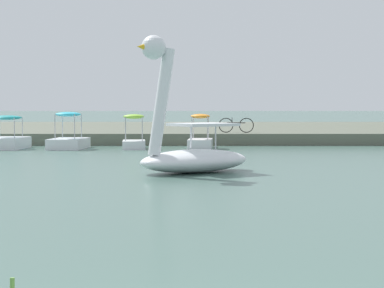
{
  "coord_description": "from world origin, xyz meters",
  "views": [
    {
      "loc": [
        0.13,
        -4.07,
        1.84
      ],
      "look_at": [
        0.17,
        17.27,
        0.66
      ],
      "focal_mm": 64.13,
      "sensor_mm": 36.0,
      "label": 1
    }
  ],
  "objects": [
    {
      "name": "pedal_boat_orange",
      "position": [
        0.49,
        25.97,
        0.45
      ],
      "size": [
        1.15,
        2.07,
        1.5
      ],
      "color": "white",
      "rests_on": "ground_plane"
    },
    {
      "name": "swan_boat",
      "position": [
        0.06,
        14.82,
        0.71
      ],
      "size": [
        3.72,
        3.24,
        3.72
      ],
      "color": "white",
      "rests_on": "ground_plane"
    },
    {
      "name": "pedal_boat_cyan",
      "position": [
        -5.22,
        25.5,
        0.45
      ],
      "size": [
        1.58,
        2.42,
        1.59
      ],
      "color": "white",
      "rests_on": "ground_plane"
    },
    {
      "name": "pedal_boat_teal",
      "position": [
        -7.87,
        25.49,
        0.44
      ],
      "size": [
        1.58,
        2.44,
        1.44
      ],
      "color": "white",
      "rests_on": "ground_plane"
    },
    {
      "name": "shore_bank_far",
      "position": [
        0.0,
        39.97,
        0.28
      ],
      "size": [
        120.0,
        24.42,
        0.55
      ],
      "primitive_type": "cube",
      "color": "#5B6051",
      "rests_on": "ground_plane"
    },
    {
      "name": "bicycle_parked",
      "position": [
        2.28,
        29.24,
        0.92
      ],
      "size": [
        1.7,
        0.3,
        0.73
      ],
      "color": "black",
      "rests_on": "shore_bank_far"
    },
    {
      "name": "pedal_boat_lime",
      "position": [
        -2.38,
        25.47,
        0.43
      ],
      "size": [
        1.1,
        1.88,
        1.49
      ],
      "color": "white",
      "rests_on": "ground_plane"
    }
  ]
}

